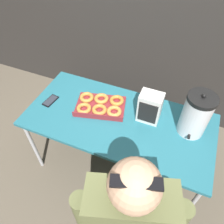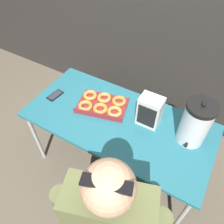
{
  "view_description": "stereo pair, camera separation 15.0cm",
  "coord_description": "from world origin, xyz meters",
  "views": [
    {
      "loc": [
        0.38,
        -1.06,
        2.02
      ],
      "look_at": [
        -0.06,
        0.0,
        0.76
      ],
      "focal_mm": 35.0,
      "sensor_mm": 36.0,
      "label": 1
    },
    {
      "loc": [
        0.52,
        -0.99,
        2.02
      ],
      "look_at": [
        -0.06,
        0.0,
        0.76
      ],
      "focal_mm": 35.0,
      "sensor_mm": 36.0,
      "label": 2
    }
  ],
  "objects": [
    {
      "name": "folding_table",
      "position": [
        0.0,
        0.0,
        0.66
      ],
      "size": [
        1.49,
        0.71,
        0.7
      ],
      "color": "#236675",
      "rests_on": "ground"
    },
    {
      "name": "cell_phone",
      "position": [
        -0.61,
        -0.04,
        0.71
      ],
      "size": [
        0.09,
        0.15,
        0.01
      ],
      "rotation": [
        0.0,
        0.0,
        -0.13
      ],
      "color": "black",
      "rests_on": "folding_table"
    },
    {
      "name": "donut_box",
      "position": [
        -0.19,
        0.06,
        0.72
      ],
      "size": [
        0.46,
        0.37,
        0.05
      ],
      "rotation": [
        0.0,
        0.0,
        0.25
      ],
      "color": "maroon",
      "rests_on": "folding_table"
    },
    {
      "name": "back_wall",
      "position": [
        0.0,
        0.96,
        1.24
      ],
      "size": [
        6.0,
        0.11,
        2.47
      ],
      "color": "#282623",
      "rests_on": "ground"
    },
    {
      "name": "space_heater",
      "position": [
        0.21,
        0.1,
        0.83
      ],
      "size": [
        0.17,
        0.13,
        0.25
      ],
      "color": "silver",
      "rests_on": "folding_table"
    },
    {
      "name": "ground_plane",
      "position": [
        0.0,
        0.0,
        0.0
      ],
      "size": [
        12.0,
        12.0,
        0.0
      ],
      "primitive_type": "plane",
      "color": "brown"
    },
    {
      "name": "coffee_urn",
      "position": [
        0.54,
        0.11,
        0.87
      ],
      "size": [
        0.2,
        0.23,
        0.37
      ],
      "color": "silver",
      "rests_on": "folding_table"
    }
  ]
}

